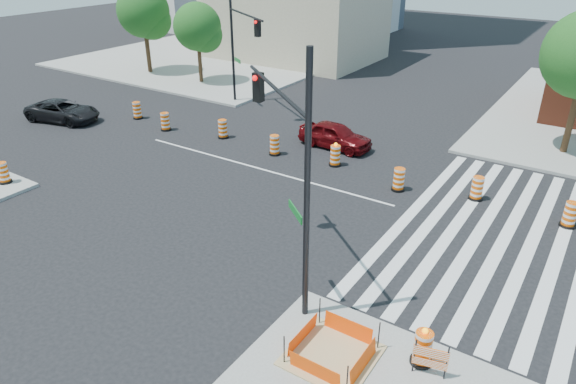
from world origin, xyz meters
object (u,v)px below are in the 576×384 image
at_px(signal_pole_se, 288,149).
at_px(signal_pole_nw, 240,35).
at_px(red_coupe, 335,135).
at_px(dark_suv, 63,111).

relative_size(signal_pole_se, signal_pole_nw, 1.02).
distance_m(red_coupe, signal_pole_se, 12.85).
distance_m(red_coupe, signal_pole_nw, 9.58).
bearing_deg(signal_pole_se, signal_pole_nw, -8.49).
relative_size(red_coupe, signal_pole_se, 0.51).
bearing_deg(red_coupe, signal_pole_nw, 73.76).
height_order(red_coupe, signal_pole_nw, signal_pole_nw).
height_order(red_coupe, signal_pole_se, signal_pole_se).
relative_size(dark_suv, signal_pole_se, 0.58).
bearing_deg(signal_pole_nw, red_coupe, 14.96).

